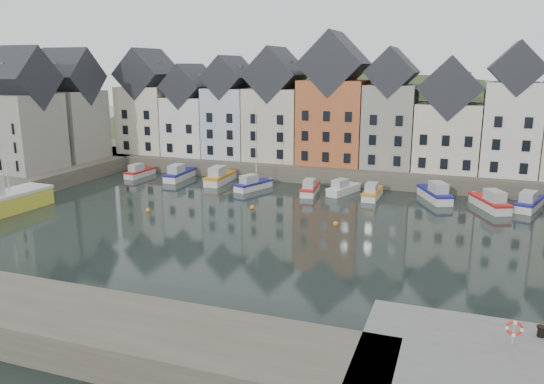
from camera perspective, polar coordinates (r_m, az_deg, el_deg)
The scene contains 18 objects.
ground at distance 49.35m, azimuth -1.30°, elevation -4.51°, with size 260.00×260.00×0.00m, color black.
far_quay at distance 77.01m, azimuth 6.79°, elevation 2.72°, with size 90.00×16.00×2.00m, color #514C3E.
hillside at distance 106.49m, azimuth 9.75°, elevation -4.91°, with size 153.60×70.40×64.00m.
far_terrace at distance 73.34m, azimuth 9.07°, elevation 8.32°, with size 72.37×8.16×17.78m.
left_terrace at distance 78.29m, azimuth -23.04°, elevation 7.75°, with size 7.65×17.00×15.69m.
mooring_buoys at distance 55.48m, azimuth -3.16°, elevation -2.33°, with size 20.50×5.50×0.50m.
boat_a at distance 76.73m, azimuth -14.08°, elevation 2.07°, with size 1.96×5.45×2.06m.
boat_b at distance 73.57m, azimuth -9.97°, elevation 1.88°, with size 2.13×6.30×2.40m.
boat_c at distance 70.67m, azimuth -5.62°, elevation 1.58°, with size 2.23×6.74×2.57m.
boat_d at distance 66.61m, azimuth -2.11°, elevation 0.85°, with size 3.60×5.87×10.73m.
boat_e at distance 64.57m, azimuth 4.10°, elevation 0.35°, with size 2.30×5.61×2.09m.
boat_f at distance 64.94m, azimuth 7.62°, elevation 0.34°, with size 3.44×5.68×2.08m.
boat_g at distance 63.43m, azimuth 10.73°, elevation -0.09°, with size 1.80×5.50×2.10m.
boat_h at distance 64.15m, azimuth 17.15°, elevation -0.20°, with size 4.52×6.77×2.50m.
boat_i at distance 62.20m, azimuth 22.46°, elevation -1.06°, with size 4.46×6.67×2.46m.
boat_j at distance 63.94m, azimuth 25.92°, elevation -1.07°, with size 3.62×6.27×2.30m.
mooring_bollard at distance 30.48m, azimuth 26.98°, elevation -13.17°, with size 0.48×0.48×0.56m.
life_ring_post at distance 28.82m, azimuth 24.60°, elevation -13.25°, with size 0.80×0.17×1.30m.
Camera 1 is at (17.02, -43.75, 15.22)m, focal length 35.00 mm.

